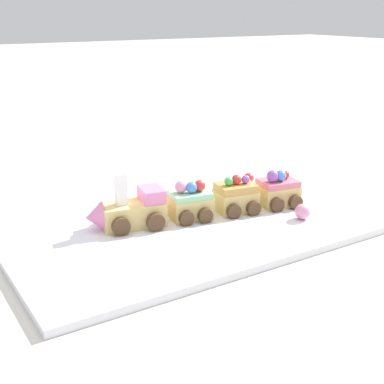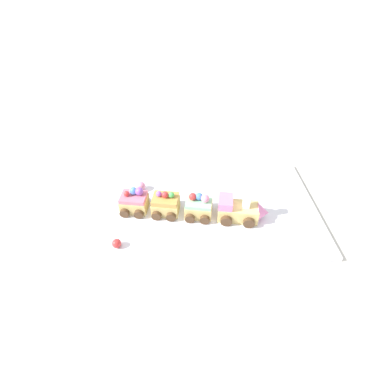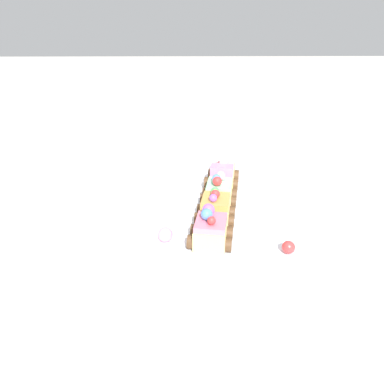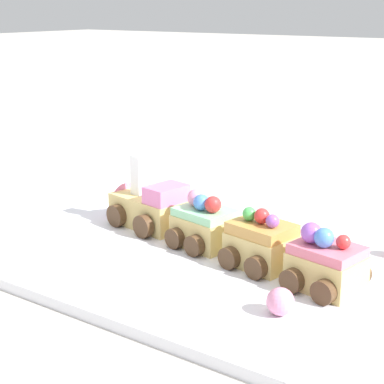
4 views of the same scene
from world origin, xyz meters
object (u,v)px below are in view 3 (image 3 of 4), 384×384
Objects in this scene: cake_train_locomotive at (223,174)px; gumball_red at (288,247)px; cake_car_caramel at (215,210)px; cake_car_mint at (219,192)px; cake_car_strawberry at (210,231)px; gumball_pink at (165,235)px.

cake_train_locomotive is 0.31m from gumball_red.
cake_train_locomotive reaches higher than cake_car_caramel.
cake_car_strawberry reaches higher than cake_car_mint.
cake_car_caramel is at bearing -52.13° from gumball_pink.
gumball_red is (-0.11, -0.11, -0.01)m from cake_car_caramel.
gumball_red is (-0.04, -0.20, -0.00)m from gumball_pink.
cake_car_strawberry is (-0.27, 0.05, 0.00)m from cake_train_locomotive.
cake_train_locomotive is at bearing -25.63° from gumball_pink.
cake_train_locomotive is 5.08× the size of gumball_pink.
cake_car_caramel is at bearing -0.33° from cake_car_strawberry.
cake_car_mint is 3.83× the size of gumball_red.
cake_train_locomotive is at bearing -0.11° from cake_car_strawberry.
cake_car_caramel is 1.00× the size of cake_car_strawberry.
cake_car_mint is 0.08m from cake_car_caramel.
cake_car_strawberry is (-0.08, 0.01, 0.00)m from cake_car_caramel.
cake_train_locomotive is at bearing 14.13° from gumball_red.
cake_car_strawberry is at bearing 179.92° from cake_car_mint.
cake_car_mint is 1.00× the size of cake_car_strawberry.
cake_car_strawberry is at bearing 75.61° from gumball_red.
cake_car_mint is at bearing -34.40° from gumball_pink.
gumball_pink is (-0.07, 0.09, -0.01)m from cake_car_caramel.
gumball_red is at bearing -101.81° from gumball_pink.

